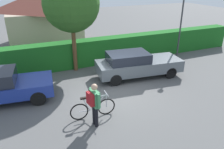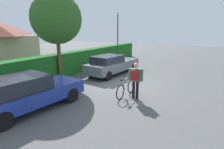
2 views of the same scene
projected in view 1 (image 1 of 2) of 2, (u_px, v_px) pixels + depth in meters
name	position (u px, v px, depth m)	size (l,w,h in m)	color
ground_plane	(116.00, 93.00, 10.31)	(60.00, 60.00, 0.00)	#545454
hedge_row	(89.00, 52.00, 13.43)	(21.55, 0.90, 1.56)	#1A5E1D
house_distant	(43.00, 18.00, 16.98)	(5.49, 4.84, 4.08)	tan
parked_car_far	(136.00, 64.00, 11.76)	(4.72, 2.14, 1.41)	slate
bicycle	(93.00, 108.00, 8.42)	(1.79, 0.50, 0.96)	black
person_rider	(94.00, 101.00, 7.68)	(0.40, 0.67, 1.69)	black
street_lamp	(182.00, 12.00, 13.76)	(0.28, 0.28, 4.70)	#38383D
tree_kerbside	(71.00, 4.00, 11.36)	(2.99, 2.99, 5.24)	brown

